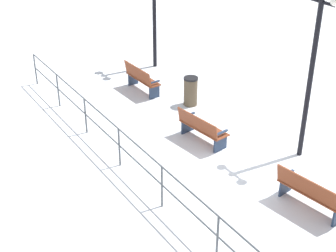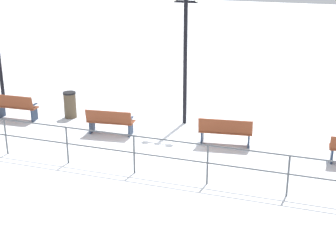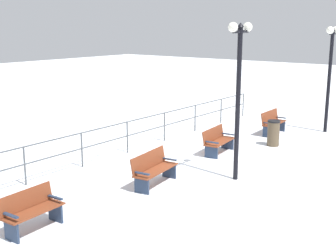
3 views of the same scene
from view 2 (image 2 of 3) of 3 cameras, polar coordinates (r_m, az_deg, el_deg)
The scene contains 7 objects.
ground_plane at distance 16.31m, azimuth -0.15°, elevation -1.44°, with size 80.00×80.00×0.00m, color white.
bench_second at distance 15.72m, azimuth 6.48°, elevation -0.58°, with size 0.77×1.71×0.91m.
bench_third at distance 16.64m, azimuth -6.53°, elevation 0.51°, with size 0.75×1.59×0.87m.
bench_fourth at distance 18.71m, azimuth -16.75°, elevation 2.14°, with size 0.55×1.54×0.94m.
lamppost_middle at distance 16.96m, azimuth 1.98°, elevation 9.70°, with size 0.26×1.06×4.41m.
waterfront_railing at distance 13.69m, azimuth -3.86°, elevation -2.45°, with size 0.05×16.48×1.11m.
trash_bin at distance 18.48m, azimuth -10.98°, elevation 2.37°, with size 0.46×0.46×0.95m.
Camera 2 is at (-14.34, -4.96, 6.00)m, focal length 54.12 mm.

